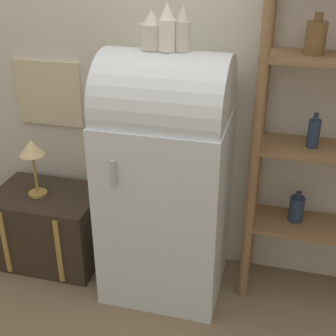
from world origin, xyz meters
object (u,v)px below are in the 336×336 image
at_px(refrigerator, 166,175).
at_px(suitcase_trunk, 50,226).
at_px(vase_center, 167,29).
at_px(vase_left, 152,31).
at_px(desk_lamp, 32,152).
at_px(vase_right, 183,30).

distance_m(refrigerator, suitcase_trunk, 0.90).
distance_m(refrigerator, vase_center, 0.77).
xyz_separation_m(vase_left, vase_center, (0.08, -0.02, 0.02)).
xyz_separation_m(vase_left, desk_lamp, (-0.73, 0.01, -0.72)).
bearing_deg(refrigerator, desk_lamp, 178.93).
bearing_deg(vase_center, vase_left, 167.45).
height_order(suitcase_trunk, vase_left, vase_left).
distance_m(vase_left, vase_right, 0.15).
bearing_deg(vase_center, desk_lamp, 178.30).
relative_size(vase_left, vase_center, 0.81).
relative_size(refrigerator, desk_lamp, 3.90).
distance_m(refrigerator, desk_lamp, 0.80).
bearing_deg(refrigerator, suitcase_trunk, 177.79).
bearing_deg(vase_center, suitcase_trunk, 177.15).
bearing_deg(refrigerator, vase_center, -45.88).
bearing_deg(vase_right, vase_center, -167.20).
relative_size(refrigerator, vase_left, 7.73).
height_order(suitcase_trunk, vase_center, vase_center).
bearing_deg(suitcase_trunk, vase_left, -1.71).
xyz_separation_m(suitcase_trunk, vase_left, (0.69, -0.02, 1.23)).
bearing_deg(vase_right, refrigerator, -174.88).
relative_size(vase_center, vase_right, 1.05).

